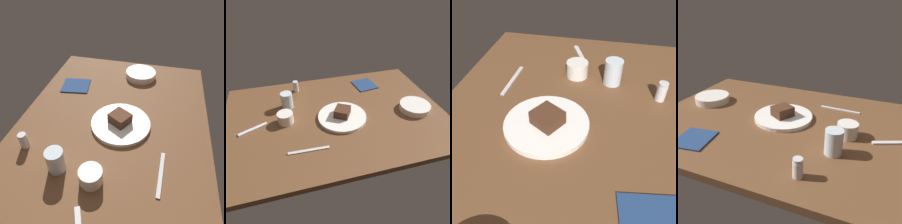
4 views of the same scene
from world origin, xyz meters
TOP-DOWN VIEW (x-y plane):
  - dining_table at (0.00, 0.00)cm, footprint 120.00×84.00cm
  - dessert_plate at (2.29, -3.90)cm, footprint 25.95×25.95cm
  - chocolate_cake_slice at (2.54, -3.42)cm, footprint 10.61×10.80cm
  - salt_shaker at (-18.31, 30.77)cm, footprint 3.41×3.41cm
  - water_glass at (-25.09, 14.02)cm, footprint 6.49×6.49cm
  - side_bowl at (44.18, -7.23)cm, footprint 16.96×16.96cm
  - coffee_cup at (-27.25, 0.53)cm, footprint 8.25×8.25cm
  - dessert_spoon at (-44.02, -0.99)cm, footprint 14.45×7.70cm
  - butter_knife at (-19.05, -22.81)cm, footprint 19.04×2.18cm
  - folded_napkin at (26.64, 26.04)cm, footprint 15.08×16.16cm

SIDE VIEW (x-z plane):
  - dining_table at x=0.00cm, z-range 0.00..3.00cm
  - butter_knife at x=-19.05cm, z-range 3.00..3.50cm
  - folded_napkin at x=26.64cm, z-range 3.00..3.60cm
  - dessert_spoon at x=-44.02cm, z-range 3.00..3.70cm
  - dessert_plate at x=2.29cm, z-range 3.00..4.67cm
  - side_bowl at x=44.18cm, z-range 3.00..6.57cm
  - coffee_cup at x=-27.25cm, z-range 3.00..8.90cm
  - salt_shaker at x=-18.31cm, z-range 2.95..9.78cm
  - chocolate_cake_slice at x=2.54cm, z-range 4.67..9.08cm
  - water_glass at x=-25.09cm, z-range 3.00..12.38cm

